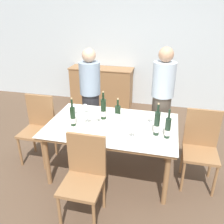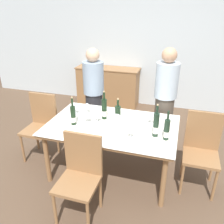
{
  "view_description": "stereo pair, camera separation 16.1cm",
  "coord_description": "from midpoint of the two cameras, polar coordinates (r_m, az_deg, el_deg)",
  "views": [
    {
      "loc": [
        0.64,
        -2.63,
        2.16
      ],
      "look_at": [
        0.0,
        0.0,
        0.91
      ],
      "focal_mm": 38.0,
      "sensor_mm": 36.0,
      "label": 1
    },
    {
      "loc": [
        0.79,
        -2.59,
        2.16
      ],
      "look_at": [
        0.0,
        0.0,
        0.91
      ],
      "focal_mm": 38.0,
      "sensor_mm": 36.0,
      "label": 2
    }
  ],
  "objects": [
    {
      "name": "dining_table",
      "position": [
        3.09,
        1.5,
        -4.15
      ],
      "size": [
        1.66,
        1.07,
        0.73
      ],
      "color": "#996B42",
      "rests_on": "ground_plane"
    },
    {
      "name": "person_guest_left",
      "position": [
        3.64,
        13.8,
        2.25
      ],
      "size": [
        0.33,
        0.33,
        1.62
      ],
      "color": "#51473D",
      "rests_on": "ground_plane"
    },
    {
      "name": "wine_bottle_4",
      "position": [
        2.81,
        12.15,
        -3.13
      ],
      "size": [
        0.07,
        0.07,
        0.41
      ],
      "color": "#1E3323",
      "rests_on": "dining_table"
    },
    {
      "name": "wine_glass_4",
      "position": [
        3.34,
        -7.5,
        1.23
      ],
      "size": [
        0.08,
        0.08,
        0.15
      ],
      "color": "white",
      "rests_on": "dining_table"
    },
    {
      "name": "chair_left_end",
      "position": [
        3.64,
        -15.45,
        -2.37
      ],
      "size": [
        0.42,
        0.42,
        0.97
      ],
      "color": "#996B42",
      "rests_on": "ground_plane"
    },
    {
      "name": "ice_bucket",
      "position": [
        2.92,
        2.06,
        -2.56
      ],
      "size": [
        0.18,
        0.18,
        0.17
      ],
      "color": "white",
      "rests_on": "dining_table"
    },
    {
      "name": "chair_right_end",
      "position": [
        3.17,
        22.13,
        -7.72
      ],
      "size": [
        0.42,
        0.42,
        0.98
      ],
      "color": "#996B42",
      "rests_on": "ground_plane"
    },
    {
      "name": "wine_glass_3",
      "position": [
        3.09,
        10.95,
        -1.15
      ],
      "size": [
        0.08,
        0.08,
        0.15
      ],
      "color": "white",
      "rests_on": "dining_table"
    },
    {
      "name": "wine_bottle_1",
      "position": [
        2.78,
        14.64,
        -4.24
      ],
      "size": [
        0.07,
        0.07,
        0.36
      ],
      "color": "#1E3323",
      "rests_on": "dining_table"
    },
    {
      "name": "chair_near_front",
      "position": [
        2.6,
        -5.83,
        -14.14
      ],
      "size": [
        0.42,
        0.42,
        0.94
      ],
      "color": "#996B42",
      "rests_on": "ground_plane"
    },
    {
      "name": "back_wall",
      "position": [
        5.32,
        9.5,
        16.21
      ],
      "size": [
        8.0,
        0.1,
        2.8
      ],
      "color": "silver",
      "rests_on": "ground_plane"
    },
    {
      "name": "wine_glass_1",
      "position": [
        3.08,
        -2.02,
        -0.69
      ],
      "size": [
        0.07,
        0.07,
        0.15
      ],
      "color": "white",
      "rests_on": "dining_table"
    },
    {
      "name": "ground_plane",
      "position": [
        3.46,
        1.37,
        -13.87
      ],
      "size": [
        12.0,
        12.0,
        0.0
      ],
      "primitive_type": "plane",
      "color": "brown"
    },
    {
      "name": "wine_bottle_2",
      "position": [
        3.17,
        -0.42,
        0.63
      ],
      "size": [
        0.07,
        0.07,
        0.39
      ],
      "color": "black",
      "rests_on": "dining_table"
    },
    {
      "name": "sideboard_cabinet",
      "position": [
        5.43,
        -0.14,
        6.19
      ],
      "size": [
        1.41,
        0.46,
        0.86
      ],
      "color": "#996B42",
      "rests_on": "ground_plane"
    },
    {
      "name": "wine_bottle_0",
      "position": [
        3.03,
        2.92,
        -0.9
      ],
      "size": [
        0.07,
        0.07,
        0.36
      ],
      "color": "black",
      "rests_on": "dining_table"
    },
    {
      "name": "wine_glass_5",
      "position": [
        3.07,
        -4.46,
        -0.8
      ],
      "size": [
        0.09,
        0.09,
        0.16
      ],
      "color": "white",
      "rests_on": "dining_table"
    },
    {
      "name": "wine_glass_0",
      "position": [
        3.34,
        -4.7,
        1.37
      ],
      "size": [
        0.07,
        0.07,
        0.15
      ],
      "color": "white",
      "rests_on": "dining_table"
    },
    {
      "name": "wine_glass_2",
      "position": [
        2.74,
        6.24,
        -4.7
      ],
      "size": [
        0.07,
        0.07,
        0.13
      ],
      "color": "white",
      "rests_on": "dining_table"
    },
    {
      "name": "wine_bottle_3",
      "position": [
        3.04,
        -7.83,
        -0.9
      ],
      "size": [
        0.07,
        0.07,
        0.38
      ],
      "color": "black",
      "rests_on": "dining_table"
    },
    {
      "name": "person_host",
      "position": [
        3.9,
        -3.18,
        3.86
      ],
      "size": [
        0.33,
        0.33,
        1.55
      ],
      "color": "#2D2D33",
      "rests_on": "ground_plane"
    }
  ]
}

